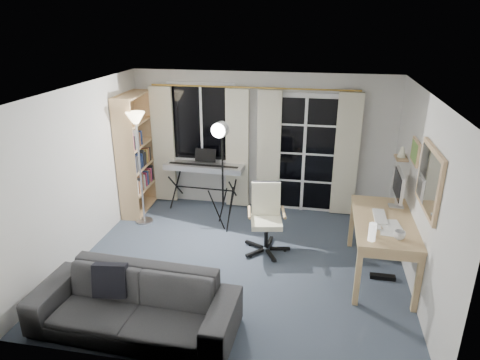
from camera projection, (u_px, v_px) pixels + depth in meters
The scene contains 17 objects.
floor at pixel (240, 263), 6.03m from camera, with size 4.50×4.00×0.02m, color #3A4855.
window at pixel (202, 123), 7.48m from camera, with size 1.20×0.08×1.40m.
french_door at pixel (304, 155), 7.33m from camera, with size 1.32×0.09×2.11m.
curtains at pixel (252, 150), 7.38m from camera, with size 3.60×0.07×2.13m.
bookshelf at pixel (134, 157), 7.34m from camera, with size 0.38×0.98×2.07m.
torchiere_lamp at pixel (137, 135), 6.68m from camera, with size 0.37×0.37×1.87m.
keyboard_piano at pixel (204, 168), 7.47m from camera, with size 1.40×0.71×1.01m.
studio_light at pixel (221, 143), 6.47m from camera, with size 0.38×0.39×1.82m.
office_chair at pixel (266, 211), 6.22m from camera, with size 0.69×0.69×1.01m.
desk at pixel (384, 227), 5.51m from camera, with size 0.77×1.52×0.81m.
monitor at pixel (398, 186), 5.74m from camera, with size 0.20×0.59×0.51m.
desk_clutter at pixel (379, 240), 5.33m from camera, with size 0.48×0.92×1.03m.
mug at pixel (400, 234), 4.97m from camera, with size 0.13×0.11×0.13m, color silver.
wall_mirror at pixel (429, 180), 4.76m from camera, with size 0.04×0.94×0.74m.
framed_print at pixel (415, 152), 5.57m from camera, with size 0.03×0.42×0.32m.
wall_shelf at pixel (402, 154), 6.11m from camera, with size 0.16×0.30×0.18m.
sofa at pixel (133, 296), 4.60m from camera, with size 2.26×0.74×0.87m.
Camera 1 is at (0.98, -5.11, 3.26)m, focal length 32.00 mm.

